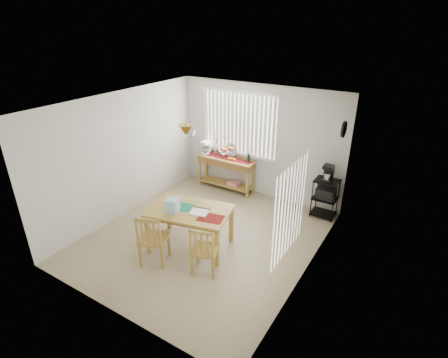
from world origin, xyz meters
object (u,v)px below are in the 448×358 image
Objects in this scene: sideboard at (226,166)px; wire_cart at (325,195)px; dining_table at (190,214)px; cart_items at (328,173)px; chair_right at (204,250)px; chair_left at (153,239)px.

sideboard is 1.73× the size of wire_cart.
cart_items is at bearing 53.37° from dining_table.
sideboard is 3.17m from chair_right.
sideboard is 1.61× the size of chair_right.
wire_cart is at bearing 53.27° from dining_table.
sideboard is 0.91× the size of dining_table.
sideboard is at bearing 106.19° from dining_table.
cart_items is 3.12m from chair_right.
wire_cart is at bearing -0.60° from sideboard.
chair_right is (-1.11, -2.86, -0.56)m from cart_items.
cart_items is (-0.00, 0.01, 0.49)m from wire_cart.
wire_cart is 0.52× the size of dining_table.
chair_left reaches higher than wire_cart.
cart_items is at bearing 57.13° from chair_left.
cart_items reaches higher than chair_left.
dining_table is 0.80m from chair_left.
cart_items is 2.96m from dining_table.
dining_table is 0.84m from chair_right.
sideboard is 2.48m from cart_items.
dining_table is at bearing -126.73° from wire_cart.
chair_left reaches higher than chair_right.
wire_cart is 3.68m from chair_left.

